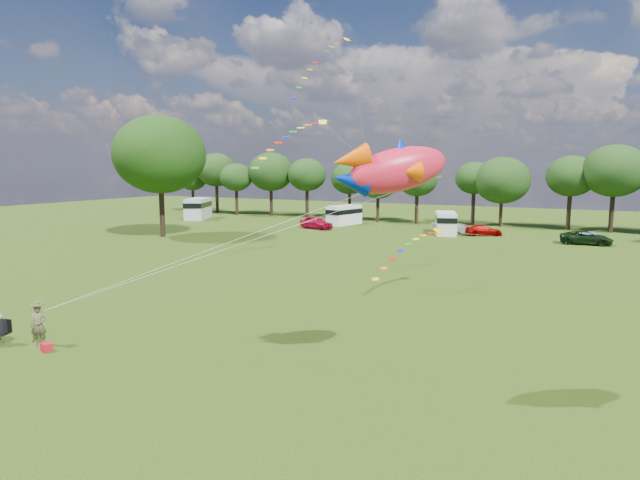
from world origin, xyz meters
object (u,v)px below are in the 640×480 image
at_px(campervan_c, 446,222).
at_px(campervan_b, 344,214).
at_px(car_a, 316,223).
at_px(tent_greyblue, 588,242).
at_px(camp_chair, 2,326).
at_px(car_c, 483,230).
at_px(car_d, 586,238).
at_px(big_tree, 160,154).
at_px(fish_kite, 389,170).
at_px(campervan_a, 198,208).
at_px(tent_orange, 445,234).
at_px(kite_flyer, 39,325).
at_px(car_b, 450,226).

bearing_deg(campervan_c, campervan_b, 58.74).
relative_size(car_a, campervan_c, 0.85).
bearing_deg(tent_greyblue, camp_chair, -115.43).
bearing_deg(car_c, tent_greyblue, -114.80).
height_order(car_d, tent_greyblue, car_d).
height_order(campervan_b, campervan_c, campervan_b).
bearing_deg(car_d, big_tree, 106.09).
xyz_separation_m(car_c, fish_kite, (4.97, -44.78, 7.09)).
distance_m(car_a, campervan_a, 21.61).
bearing_deg(car_a, campervan_b, 7.36).
xyz_separation_m(car_d, tent_greyblue, (0.19, 1.58, -0.66)).
bearing_deg(tent_orange, tent_greyblue, 0.32).
height_order(car_c, kite_flyer, kite_flyer).
relative_size(car_c, campervan_b, 0.70).
height_order(car_c, camp_chair, camp_chair).
distance_m(tent_greyblue, fish_kite, 45.10).
height_order(campervan_a, tent_greyblue, campervan_a).
height_order(campervan_a, camp_chair, campervan_a).
xyz_separation_m(tent_orange, kite_flyer, (-6.13, -46.25, 0.88)).
xyz_separation_m(campervan_a, tent_greyblue, (51.75, -0.96, -1.61)).
distance_m(car_c, tent_greyblue, 10.63).
height_order(car_a, car_d, car_a).
height_order(campervan_b, camp_chair, campervan_b).
distance_m(campervan_b, kite_flyer, 50.79).
height_order(car_c, car_d, car_d).
xyz_separation_m(camp_chair, fish_kite, (16.73, 2.93, 6.85)).
distance_m(campervan_c, tent_greyblue, 14.82).
bearing_deg(tent_greyblue, car_b, 173.61).
relative_size(campervan_a, campervan_c, 1.21).
height_order(car_c, campervan_a, campervan_a).
bearing_deg(car_a, tent_orange, -64.29).
bearing_deg(campervan_c, kite_flyer, 155.11).
bearing_deg(campervan_a, fish_kite, -158.98).
distance_m(car_d, campervan_c, 14.70).
bearing_deg(car_b, car_c, -122.08).
bearing_deg(campervan_a, tent_orange, -116.26).
bearing_deg(car_a, campervan_c, -63.28).
bearing_deg(car_b, tent_greyblue, -115.12).
bearing_deg(big_tree, kite_flyer, -54.54).
xyz_separation_m(campervan_c, tent_greyblue, (14.76, -0.19, -1.33)).
bearing_deg(car_b, campervan_a, 72.29).
xyz_separation_m(car_b, campervan_b, (-14.70, 2.12, 0.64)).
relative_size(car_d, tent_greyblue, 1.55).
xyz_separation_m(car_a, fish_kite, (24.75, -41.94, 6.89)).
xyz_separation_m(car_c, campervan_b, (-18.66, 3.05, 0.79)).
bearing_deg(kite_flyer, camp_chair, 162.25).
bearing_deg(camp_chair, car_b, 63.42).
bearing_deg(car_b, fish_kite, 172.30).
bearing_deg(campervan_c, car_c, -100.56).
xyz_separation_m(big_tree, camp_chair, (19.74, -30.54, -8.19)).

